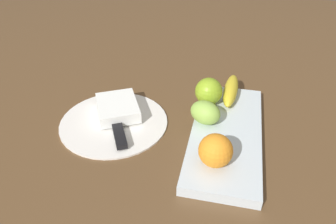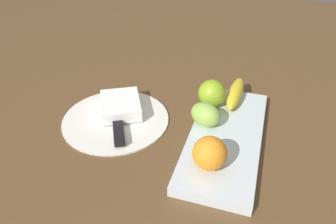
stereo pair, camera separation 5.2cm
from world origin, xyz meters
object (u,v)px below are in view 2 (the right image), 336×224
apple (212,93)px  folded_napkin (121,105)px  orange_near_apple (210,153)px  grape_bunch (206,114)px  fruit_tray (225,138)px  dinner_plate (116,119)px  banana (235,93)px  knife (118,128)px

apple → folded_napkin: bearing=107.9°
orange_near_apple → grape_bunch: bearing=15.3°
apple → folded_napkin: apple is taller
fruit_tray → dinner_plate: 0.27m
banana → dinner_plate: 0.31m
banana → knife: size_ratio=0.89×
fruit_tray → orange_near_apple: 0.12m
fruit_tray → folded_napkin: folded_napkin is taller
orange_near_apple → dinner_plate: orange_near_apple is taller
grape_bunch → orange_near_apple: bearing=-164.7°
orange_near_apple → folded_napkin: (0.14, 0.25, -0.03)m
folded_napkin → knife: (-0.07, -0.03, -0.01)m
grape_bunch → dinner_plate: size_ratio=0.28×
banana → fruit_tray: bearing=3.2°
apple → grape_bunch: 0.08m
banana → dinner_plate: (-0.15, 0.27, -0.04)m
apple → dinner_plate: (-0.10, 0.21, -0.05)m
apple → orange_near_apple: same height
fruit_tray → apple: 0.12m
fruit_tray → apple: (0.10, 0.05, 0.05)m
grape_bunch → knife: size_ratio=0.42×
banana → dinner_plate: banana is taller
folded_napkin → apple: bearing=-72.1°
apple → knife: 0.24m
apple → banana: (0.04, -0.05, -0.02)m
fruit_tray → orange_near_apple: bearing=171.5°
banana → folded_napkin: bearing=-64.4°
fruit_tray → folded_napkin: (0.03, 0.27, 0.01)m
apple → grape_bunch: size_ratio=0.94×
apple → knife: apple is taller
fruit_tray → orange_near_apple: orange_near_apple is taller
orange_near_apple → grape_bunch: (0.13, 0.04, -0.01)m
fruit_tray → apple: size_ratio=5.52×
fruit_tray → dinner_plate: (-0.00, 0.27, -0.01)m
grape_bunch → knife: bearing=108.3°
apple → fruit_tray: bearing=-151.9°
orange_near_apple → knife: orange_near_apple is taller
banana → knife: banana is taller
fruit_tray → dinner_plate: fruit_tray is taller
grape_bunch → knife: grape_bunch is taller
dinner_plate → folded_napkin: folded_napkin is taller
grape_bunch → apple: bearing=1.6°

